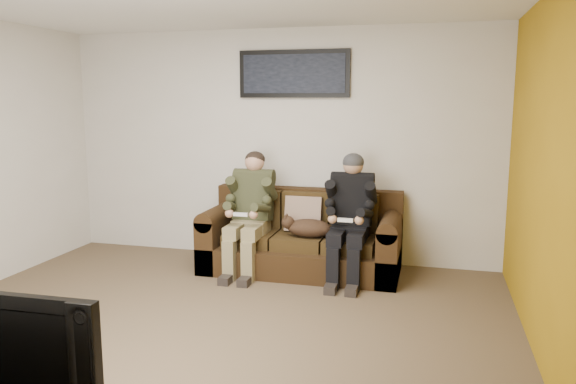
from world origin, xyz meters
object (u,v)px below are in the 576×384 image
(person_left, at_px, (250,206))
(television, at_px, (4,351))
(sofa, at_px, (303,240))
(cat, at_px, (307,228))
(framed_poster, at_px, (294,74))
(person_right, at_px, (350,210))

(person_left, distance_m, television, 3.60)
(sofa, relative_size, person_left, 1.63)
(cat, distance_m, television, 3.62)
(framed_poster, bearing_deg, sofa, -62.96)
(cat, bearing_deg, television, -99.29)
(person_left, relative_size, person_right, 0.99)
(person_left, xyz_separation_m, person_right, (1.07, 0.00, 0.00))
(television, bearing_deg, sofa, 81.71)
(sofa, height_order, cat, sofa)
(sofa, xyz_separation_m, person_left, (-0.53, -0.17, 0.39))
(person_right, relative_size, television, 1.17)
(sofa, xyz_separation_m, person_right, (0.53, -0.17, 0.39))
(person_right, relative_size, framed_poster, 1.02)
(person_left, height_order, cat, person_left)
(cat, height_order, television, television)
(cat, relative_size, television, 0.60)
(sofa, relative_size, person_right, 1.62)
(television, bearing_deg, framed_poster, 85.12)
(sofa, distance_m, cat, 0.30)
(sofa, xyz_separation_m, cat, (0.10, -0.21, 0.20))
(person_right, xyz_separation_m, television, (-1.02, -3.60, 0.00))
(person_right, height_order, television, person_right)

